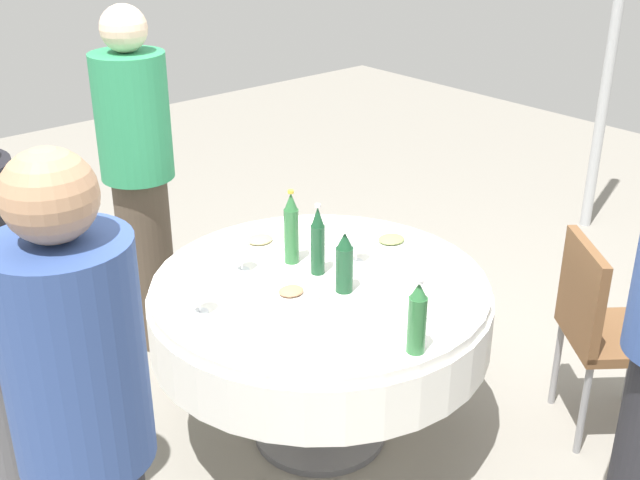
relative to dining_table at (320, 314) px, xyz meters
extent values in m
plane|color=gray|center=(0.00, 0.00, -0.59)|extent=(10.00, 10.00, 0.00)
cylinder|color=white|center=(0.00, 0.00, 0.13)|extent=(1.32, 1.32, 0.04)
cylinder|color=white|center=(0.00, 0.00, 0.00)|extent=(1.35, 1.35, 0.22)
cylinder|color=slate|center=(0.00, 0.00, -0.35)|extent=(0.14, 0.14, 0.48)
cylinder|color=slate|center=(0.00, 0.00, -0.58)|extent=(0.56, 0.56, 0.03)
cylinder|color=#194728|center=(-0.02, 0.12, 0.24)|extent=(0.07, 0.07, 0.18)
cone|color=#194728|center=(-0.02, 0.12, 0.36)|extent=(0.06, 0.06, 0.06)
cylinder|color=silver|center=(-0.02, 0.12, 0.40)|extent=(0.03, 0.03, 0.01)
cylinder|color=#2D6B38|center=(0.08, 0.59, 0.25)|extent=(0.06, 0.06, 0.20)
cone|color=#2D6B38|center=(0.08, 0.59, 0.38)|extent=(0.06, 0.06, 0.06)
cylinder|color=silver|center=(0.08, 0.59, 0.41)|extent=(0.03, 0.03, 0.01)
cylinder|color=#194728|center=(-0.04, -0.06, 0.25)|extent=(0.06, 0.06, 0.21)
cone|color=#194728|center=(-0.04, -0.06, 0.39)|extent=(0.05, 0.05, 0.08)
cylinder|color=silver|center=(-0.04, -0.06, 0.44)|extent=(0.02, 0.02, 0.01)
cylinder|color=#2D6B38|center=(-0.02, -0.20, 0.27)|extent=(0.06, 0.06, 0.23)
cone|color=#2D6B38|center=(-0.02, -0.20, 0.42)|extent=(0.05, 0.05, 0.07)
cylinder|color=gold|center=(-0.02, -0.20, 0.46)|extent=(0.03, 0.03, 0.01)
cylinder|color=white|center=(-0.22, -0.03, 0.15)|extent=(0.06, 0.06, 0.00)
cylinder|color=white|center=(-0.22, -0.03, 0.19)|extent=(0.01, 0.01, 0.08)
cylinder|color=white|center=(-0.22, -0.03, 0.27)|extent=(0.07, 0.07, 0.08)
cylinder|color=white|center=(0.49, -0.10, 0.15)|extent=(0.06, 0.06, 0.00)
cylinder|color=white|center=(0.49, -0.10, 0.19)|extent=(0.01, 0.01, 0.07)
cylinder|color=white|center=(0.49, -0.10, 0.25)|extent=(0.07, 0.07, 0.07)
cylinder|color=white|center=(0.18, -0.27, 0.15)|extent=(0.06, 0.06, 0.00)
cylinder|color=white|center=(0.18, -0.27, 0.18)|extent=(0.01, 0.01, 0.06)
cylinder|color=white|center=(0.18, -0.27, 0.25)|extent=(0.07, 0.07, 0.07)
cylinder|color=white|center=(-0.02, -0.42, 0.16)|extent=(0.25, 0.25, 0.02)
ellipsoid|color=tan|center=(-0.02, -0.42, 0.18)|extent=(0.11, 0.10, 0.02)
cylinder|color=white|center=(0.17, 0.03, 0.16)|extent=(0.22, 0.22, 0.02)
ellipsoid|color=tan|center=(0.17, 0.03, 0.18)|extent=(0.10, 0.09, 0.02)
cylinder|color=white|center=(-0.03, 0.37, 0.16)|extent=(0.26, 0.26, 0.02)
cylinder|color=white|center=(-0.45, -0.05, 0.16)|extent=(0.26, 0.26, 0.02)
ellipsoid|color=#8C9E59|center=(-0.45, -0.05, 0.18)|extent=(0.12, 0.10, 0.02)
cube|color=silver|center=(-0.44, 0.28, 0.15)|extent=(0.15, 0.12, 0.00)
cube|color=silver|center=(-0.25, -0.23, 0.15)|extent=(0.18, 0.07, 0.00)
cube|color=white|center=(0.49, 0.16, 0.16)|extent=(0.13, 0.13, 0.02)
cylinder|color=#334C8C|center=(1.20, 0.50, 0.57)|extent=(0.34, 0.34, 0.59)
sphere|color=tan|center=(1.20, 0.50, 0.98)|extent=(0.22, 0.22, 0.22)
cylinder|color=slate|center=(1.20, -0.23, -0.14)|extent=(0.26, 0.26, 0.90)
cylinder|color=#4C3F33|center=(0.14, -1.14, -0.15)|extent=(0.26, 0.26, 0.89)
cylinder|color=#2D8C59|center=(0.14, -1.14, 0.59)|extent=(0.34, 0.34, 0.58)
sphere|color=beige|center=(0.14, -1.14, 0.98)|extent=(0.21, 0.21, 0.21)
cube|color=brown|center=(-0.97, 0.76, -0.14)|extent=(0.56, 0.56, 0.04)
cube|color=brown|center=(-0.83, 0.65, 0.07)|extent=(0.28, 0.34, 0.42)
cylinder|color=gray|center=(-1.21, 0.73, -0.38)|extent=(0.03, 0.03, 0.43)
cylinder|color=gray|center=(-0.73, 0.79, -0.38)|extent=(0.03, 0.03, 0.43)
cylinder|color=gray|center=(-0.94, 0.52, -0.38)|extent=(0.03, 0.03, 0.43)
cylinder|color=#B2B5B7|center=(-2.82, -0.50, 0.72)|extent=(0.07, 0.07, 2.63)
camera|label=1|loc=(1.81, 2.10, 1.62)|focal=44.96mm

